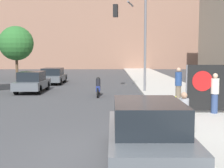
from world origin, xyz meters
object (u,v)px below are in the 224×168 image
jogger_on_sidewalk (213,93)px  traffic_light_pole (133,31)px  protest_banner (213,88)px  pedestrian_behind (177,85)px  motorcycle_on_road (97,88)px  parked_car_curbside (146,132)px  car_on_road_midblock (52,76)px  street_tree_midblock (15,43)px  seated_protester (182,109)px  car_on_road_nearest (31,82)px

jogger_on_sidewalk → traffic_light_pole: size_ratio=0.28×
protest_banner → pedestrian_behind: bearing=107.4°
jogger_on_sidewalk → motorcycle_on_road: (-5.18, 6.39, -0.49)m
traffic_light_pole → parked_car_curbside: bearing=-92.7°
protest_banner → jogger_on_sidewalk: bearing=-33.4°
parked_car_curbside → car_on_road_midblock: bearing=106.9°
parked_car_curbside → street_tree_midblock: (-10.83, 25.22, 2.94)m
pedestrian_behind → street_tree_midblock: bearing=-47.5°
pedestrian_behind → car_on_road_midblock: (-8.59, 11.56, -0.37)m
seated_protester → pedestrian_behind: size_ratio=0.67×
seated_protester → motorcycle_on_road: size_ratio=0.55×
car_on_road_nearest → motorcycle_on_road: (4.64, -2.04, -0.19)m
jogger_on_sidewalk → protest_banner: protest_banner is taller
car_on_road_nearest → seated_protester: bearing=-54.3°
car_on_road_nearest → motorcycle_on_road: size_ratio=1.88×
seated_protester → jogger_on_sidewalk: 3.22m
motorcycle_on_road → car_on_road_nearest: bearing=156.3°
pedestrian_behind → car_on_road_nearest: size_ratio=0.43×
seated_protester → street_tree_midblock: (-12.38, 22.24, 2.90)m
jogger_on_sidewalk → car_on_road_nearest: bearing=-22.8°
jogger_on_sidewalk → street_tree_midblock: 24.44m
protest_banner → car_on_road_nearest: size_ratio=0.58×
pedestrian_behind → protest_banner: protest_banner is taller
seated_protester → parked_car_curbside: size_ratio=0.28×
protest_banner → car_on_road_nearest: 12.92m
traffic_light_pole → jogger_on_sidewalk: bearing=-70.5°
jogger_on_sidewalk → protest_banner: bearing=-15.5°
car_on_road_midblock → street_tree_midblock: size_ratio=0.81×
jogger_on_sidewalk → traffic_light_pole: 9.03m
car_on_road_midblock → traffic_light_pole: bearing=-43.9°
pedestrian_behind → parked_car_curbside: bearing=77.3°
seated_protester → street_tree_midblock: bearing=121.2°
protest_banner → street_tree_midblock: size_ratio=0.44×
pedestrian_behind → car_on_road_midblock: 14.41m
pedestrian_behind → traffic_light_pole: 6.28m
car_on_road_midblock → motorcycle_on_road: (4.34, -8.02, -0.18)m
pedestrian_behind → car_on_road_midblock: size_ratio=0.40×
pedestrian_behind → parked_car_curbside: 8.81m
traffic_light_pole → car_on_road_nearest: size_ratio=1.46×
seated_protester → motorcycle_on_road: seated_protester is taller
traffic_light_pole → motorcycle_on_road: bearing=-146.1°
protest_banner → seated_protester: bearing=-125.5°
seated_protester → pedestrian_behind: pedestrian_behind is taller
protest_banner → motorcycle_on_road: bearing=128.9°
traffic_light_pole → car_on_road_midblock: 9.91m
pedestrian_behind → street_tree_midblock: street_tree_midblock is taller
parked_car_curbside → car_on_road_nearest: parked_car_curbside is taller
car_on_road_midblock → car_on_road_nearest: bearing=-92.9°
seated_protester → street_tree_midblock: 25.62m
car_on_road_nearest → jogger_on_sidewalk: bearing=-40.7°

